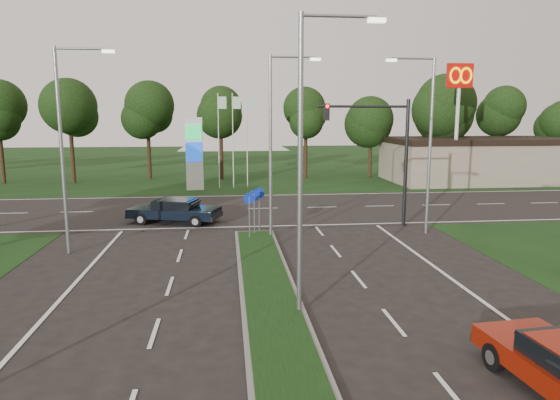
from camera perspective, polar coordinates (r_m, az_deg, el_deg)
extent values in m
cube|color=black|center=(63.92, -4.89, 4.05)|extent=(160.00, 50.00, 0.02)
cube|color=black|center=(33.21, -3.67, -1.02)|extent=(160.00, 12.00, 0.02)
cube|color=slate|center=(14.04, 0.07, -15.82)|extent=(2.00, 26.00, 0.12)
cube|color=gray|center=(50.53, 21.50, 4.25)|extent=(16.00, 9.00, 4.00)
cylinder|color=gray|center=(14.86, 2.31, 3.45)|extent=(0.16, 0.16, 9.00)
cylinder|color=gray|center=(15.24, 6.79, 20.16)|extent=(2.20, 0.10, 0.10)
cube|color=#FFF2CC|center=(15.50, 10.99, 19.50)|extent=(0.50, 0.22, 0.12)
cylinder|color=gray|center=(24.76, -1.10, 5.89)|extent=(0.16, 0.16, 9.00)
cylinder|color=gray|center=(24.99, 1.48, 16.03)|extent=(2.20, 0.10, 0.10)
cube|color=#FFF2CC|center=(25.15, 4.07, 15.74)|extent=(0.50, 0.22, 0.12)
cylinder|color=gray|center=(23.77, -23.67, 4.94)|extent=(0.16, 0.16, 9.00)
cylinder|color=gray|center=(23.58, -21.76, 15.77)|extent=(2.20, 0.10, 0.10)
cube|color=#FFF2CC|center=(23.31, -19.04, 15.75)|extent=(0.50, 0.22, 0.12)
cylinder|color=gray|center=(26.76, 16.77, 5.76)|extent=(0.16, 0.16, 9.00)
cylinder|color=gray|center=(26.46, 14.96, 15.36)|extent=(2.20, 0.10, 0.10)
cube|color=#FFF2CC|center=(26.08, 12.62, 15.31)|extent=(0.50, 0.22, 0.12)
cylinder|color=black|center=(28.51, 14.19, 4.07)|extent=(0.20, 0.20, 7.00)
cylinder|color=black|center=(27.62, 9.50, 10.50)|extent=(5.00, 0.14, 0.14)
cube|color=black|center=(27.15, 5.36, 9.97)|extent=(0.28, 0.28, 0.90)
sphere|color=#FF190C|center=(26.98, 5.44, 10.61)|extent=(0.20, 0.20, 0.20)
cylinder|color=gray|center=(24.65, -3.52, -2.12)|extent=(0.06, 0.06, 2.20)
cylinder|color=#0C26A5|center=(24.47, -3.54, 0.17)|extent=(0.56, 0.04, 0.56)
cylinder|color=gray|center=(25.64, -2.95, -1.66)|extent=(0.06, 0.06, 2.20)
cylinder|color=#0C26A5|center=(25.47, -2.97, 0.55)|extent=(0.56, 0.04, 0.56)
cylinder|color=gray|center=(26.34, -2.39, -1.35)|extent=(0.06, 0.06, 2.20)
cylinder|color=#0C26A5|center=(26.17, -2.40, 0.80)|extent=(0.56, 0.04, 0.56)
cube|color=silver|center=(41.81, -9.76, 5.18)|extent=(1.40, 0.30, 6.00)
cube|color=#0CA53F|center=(41.54, -9.85, 7.64)|extent=(1.30, 0.08, 1.20)
cube|color=#0C3FBF|center=(41.62, -9.79, 5.44)|extent=(1.30, 0.08, 1.60)
cylinder|color=silver|center=(42.67, -7.02, 6.68)|extent=(0.08, 0.08, 8.00)
cube|color=#B2D8B2|center=(42.63, -6.63, 10.99)|extent=(0.70, 0.02, 1.00)
cylinder|color=silver|center=(42.67, -5.40, 6.71)|extent=(0.08, 0.08, 8.00)
cube|color=#B2D8B2|center=(42.64, -4.99, 11.02)|extent=(0.70, 0.02, 1.00)
cylinder|color=silver|center=(42.70, -3.78, 6.73)|extent=(0.08, 0.08, 8.00)
cube|color=#B2D8B2|center=(42.68, -3.35, 11.03)|extent=(0.70, 0.02, 1.00)
cylinder|color=silver|center=(45.01, 19.54, 7.63)|extent=(0.30, 0.30, 10.00)
cube|color=#BF0C07|center=(45.12, 19.85, 13.21)|extent=(2.20, 0.35, 2.00)
torus|color=#FFC600|center=(44.73, 19.45, 13.27)|extent=(1.06, 0.16, 1.06)
torus|color=#FFC600|center=(45.12, 20.51, 13.18)|extent=(1.06, 0.16, 1.06)
cylinder|color=black|center=(48.79, -4.52, 4.95)|extent=(0.36, 0.36, 4.40)
sphere|color=black|center=(48.64, -4.59, 10.01)|extent=(6.00, 6.00, 6.00)
sphere|color=black|center=(48.47, -4.24, 11.20)|extent=(4.80, 4.80, 4.80)
cylinder|color=black|center=(13.63, 23.25, -16.18)|extent=(0.28, 0.69, 0.67)
cylinder|color=black|center=(14.67, 29.20, -14.76)|extent=(0.28, 0.69, 0.67)
cube|color=black|center=(29.29, -11.96, -1.38)|extent=(5.43, 3.42, 0.52)
cube|color=black|center=(29.16, -11.81, -0.44)|extent=(2.63, 2.32, 0.48)
cube|color=black|center=(29.12, -11.82, 0.03)|extent=(2.21, 2.10, 0.05)
cylinder|color=black|center=(29.15, -15.59, -2.13)|extent=(0.75, 0.42, 0.71)
cylinder|color=black|center=(30.83, -14.05, -1.44)|extent=(0.75, 0.42, 0.71)
cylinder|color=black|center=(27.89, -9.61, -2.43)|extent=(0.75, 0.42, 0.71)
cylinder|color=black|center=(29.65, -8.35, -1.69)|extent=(0.75, 0.42, 0.71)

